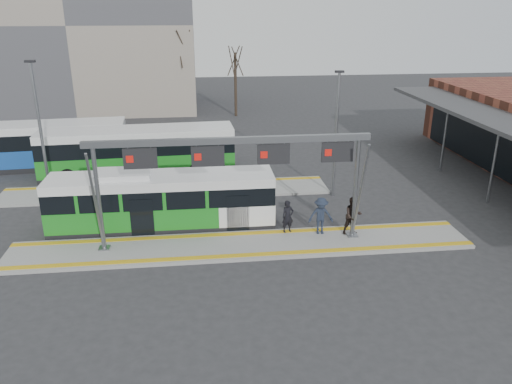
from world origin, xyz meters
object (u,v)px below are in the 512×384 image
passenger_b (353,216)px  passenger_a (288,217)px  passenger_c (321,216)px  hero_bus (162,201)px  gantry (233,160)px

passenger_b → passenger_a: bearing=159.1°
passenger_b → passenger_c: size_ratio=1.01×
hero_bus → passenger_a: bearing=-14.7°
gantry → passenger_c: gantry is taller
gantry → passenger_c: bearing=6.6°
gantry → hero_bus: (-3.55, 2.53, -2.87)m
hero_bus → passenger_a: (6.28, -1.68, -0.44)m
gantry → passenger_a: gantry is taller
gantry → hero_bus: 5.22m
hero_bus → passenger_a: size_ratio=6.80×
gantry → passenger_b: 6.71m
hero_bus → passenger_c: hero_bus is taller
passenger_a → passenger_b: size_ratio=0.87×
passenger_b → passenger_c: 1.58m
hero_bus → passenger_c: (7.87, -2.03, -0.33)m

